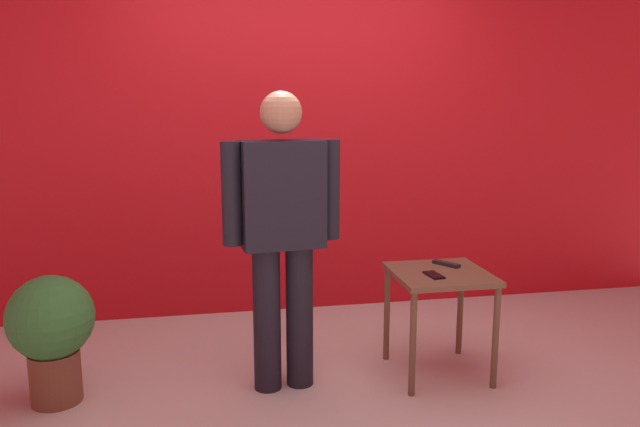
# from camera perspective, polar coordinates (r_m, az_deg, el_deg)

# --- Properties ---
(ground_plane) EXTENTS (12.00, 12.00, 0.00)m
(ground_plane) POSITION_cam_1_polar(r_m,az_deg,el_deg) (3.38, 1.90, -17.25)
(ground_plane) COLOR #B7B2A8
(back_wall_red) EXTENTS (6.38, 0.12, 3.36)m
(back_wall_red) POSITION_cam_1_polar(r_m,az_deg,el_deg) (4.53, -2.39, 11.95)
(back_wall_red) COLOR red
(back_wall_red) RESTS_ON ground_plane
(standing_person) EXTENTS (0.64, 0.26, 1.62)m
(standing_person) POSITION_cam_1_polar(r_m,az_deg,el_deg) (3.26, -3.53, -1.25)
(standing_person) COLOR black
(standing_person) RESTS_ON ground_plane
(side_table) EXTENTS (0.54, 0.54, 0.61)m
(side_table) POSITION_cam_1_polar(r_m,az_deg,el_deg) (3.58, 11.10, -6.80)
(side_table) COLOR brown
(side_table) RESTS_ON ground_plane
(cell_phone) EXTENTS (0.09, 0.15, 0.01)m
(cell_phone) POSITION_cam_1_polar(r_m,az_deg,el_deg) (3.47, 10.56, -5.66)
(cell_phone) COLOR black
(cell_phone) RESTS_ON side_table
(tv_remote) EXTENTS (0.13, 0.17, 0.02)m
(tv_remote) POSITION_cam_1_polar(r_m,az_deg,el_deg) (3.69, 11.68, -4.61)
(tv_remote) COLOR black
(tv_remote) RESTS_ON side_table
(potted_plant) EXTENTS (0.44, 0.44, 0.69)m
(potted_plant) POSITION_cam_1_polar(r_m,az_deg,el_deg) (3.52, -23.75, -9.78)
(potted_plant) COLOR brown
(potted_plant) RESTS_ON ground_plane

